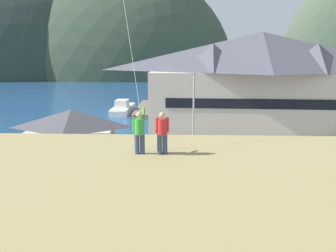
{
  "coord_description": "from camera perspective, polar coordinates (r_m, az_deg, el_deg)",
  "views": [
    {
      "loc": [
        1.07,
        -23.29,
        10.04
      ],
      "look_at": [
        -0.19,
        9.0,
        3.19
      ],
      "focal_mm": 39.42,
      "sensor_mm": 36.0,
      "label": 1
    }
  ],
  "objects": [
    {
      "name": "harbor_lodge",
      "position": [
        46.36,
        14.17,
        7.03
      ],
      "size": [
        28.31,
        12.41,
        11.93
      ],
      "color": "beige",
      "rests_on": "ground"
    },
    {
      "name": "parked_car_back_row_left",
      "position": [
        31.08,
        12.46,
        -5.11
      ],
      "size": [
        4.35,
        2.37,
        1.82
      ],
      "color": "red",
      "rests_on": "parking_lot_pad"
    },
    {
      "name": "moored_boat_wharfside",
      "position": [
        58.54,
        -7.01,
        2.72
      ],
      "size": [
        2.97,
        8.45,
        2.16
      ],
      "color": "silver",
      "rests_on": "ground"
    },
    {
      "name": "wharf_dock",
      "position": [
        60.07,
        -3.2,
        2.66
      ],
      "size": [
        3.2,
        15.21,
        0.7
      ],
      "color": "#70604C",
      "rests_on": "ground"
    },
    {
      "name": "far_hill_east_peak",
      "position": [
        144.13,
        -7.81,
        7.86
      ],
      "size": [
        87.98,
        64.58,
        80.8
      ],
      "primitive_type": "ellipsoid",
      "color": "#3D4C38",
      "rests_on": "ground"
    },
    {
      "name": "storage_shed_near_lot",
      "position": [
        33.74,
        -14.56,
        -1.37
      ],
      "size": [
        8.07,
        5.54,
        4.79
      ],
      "color": "beige",
      "rests_on": "ground"
    },
    {
      "name": "parked_car_corner_spot",
      "position": [
        25.4,
        -1.63,
        -8.74
      ],
      "size": [
        4.34,
        2.35,
        1.82
      ],
      "color": "navy",
      "rests_on": "parking_lot_pad"
    },
    {
      "name": "parking_light_pole",
      "position": [
        34.31,
        3.97,
        2.61
      ],
      "size": [
        0.24,
        0.78,
        7.67
      ],
      "color": "#ADADB2",
      "rests_on": "parking_lot_pad"
    },
    {
      "name": "ground_plane",
      "position": [
        25.38,
        -0.38,
        -11.34
      ],
      "size": [
        600.0,
        600.0,
        0.0
      ],
      "primitive_type": "plane",
      "color": "#66604C"
    },
    {
      "name": "bay_water",
      "position": [
        83.9,
        1.49,
        5.1
      ],
      "size": [
        360.0,
        84.0,
        0.03
      ],
      "primitive_type": "cube",
      "color": "navy",
      "rests_on": "ground"
    },
    {
      "name": "parked_car_mid_row_center",
      "position": [
        25.2,
        9.45,
        -9.08
      ],
      "size": [
        4.28,
        2.21,
        1.82
      ],
      "color": "silver",
      "rests_on": "parking_lot_pad"
    },
    {
      "name": "storage_shed_waterside",
      "position": [
        48.37,
        3.9,
        2.85
      ],
      "size": [
        6.66,
        5.83,
        4.62
      ],
      "color": "#756B5B",
      "rests_on": "ground"
    },
    {
      "name": "parked_car_front_row_red",
      "position": [
        32.46,
        -4.31,
        -4.12
      ],
      "size": [
        4.25,
        2.14,
        1.82
      ],
      "color": "#9EA3A8",
      "rests_on": "parking_lot_pad"
    },
    {
      "name": "person_kite_flyer",
      "position": [
        14.93,
        -4.45,
        -0.78
      ],
      "size": [
        0.52,
        0.68,
        1.86
      ],
      "color": "#384770",
      "rests_on": "grassy_hill_foreground"
    },
    {
      "name": "parked_car_front_row_end",
      "position": [
        26.46,
        -12.88,
        -8.18
      ],
      "size": [
        4.21,
        2.07,
        1.82
      ],
      "color": "slate",
      "rests_on": "parking_lot_pad"
    },
    {
      "name": "person_companion",
      "position": [
        14.83,
        -0.9,
        -0.9
      ],
      "size": [
        0.54,
        0.4,
        1.74
      ],
      "color": "#384770",
      "rests_on": "grassy_hill_foreground"
    },
    {
      "name": "parking_lot_pad",
      "position": [
        30.02,
        0.06,
        -7.48
      ],
      "size": [
        40.0,
        20.0,
        0.1
      ],
      "primitive_type": "cube",
      "color": "gray",
      "rests_on": "ground"
    },
    {
      "name": "parked_car_back_row_right",
      "position": [
        32.39,
        21.79,
        -5.01
      ],
      "size": [
        4.3,
        2.25,
        1.82
      ],
      "color": "#9EA3A8",
      "rests_on": "parking_lot_pad"
    }
  ]
}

